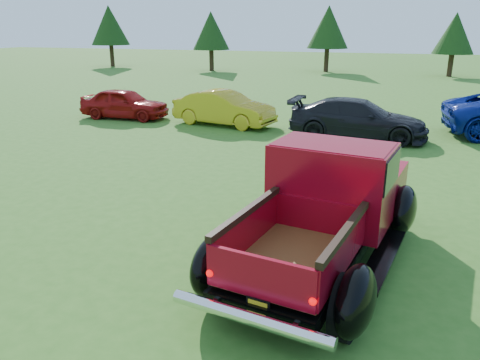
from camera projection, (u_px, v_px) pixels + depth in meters
The scene contains 9 objects.
ground at pixel (230, 227), 8.49m from camera, with size 120.00×120.00×0.00m, color #32621C.
tree_far_west at pixel (110, 25), 41.04m from camera, with size 3.33×3.33×5.20m.
tree_west at pixel (211, 31), 37.25m from camera, with size 2.94×2.94×4.60m.
tree_mid_left at pixel (328, 27), 36.24m from camera, with size 3.20×3.20×5.00m.
tree_mid_right at pixel (455, 33), 32.75m from camera, with size 2.82×2.82×4.40m.
pickup_truck at pixel (330, 203), 7.26m from camera, with size 2.94×5.13×1.82m.
show_car_red at pixel (124, 103), 18.35m from camera, with size 1.39×3.45×1.17m, color maroon.
show_car_yellow at pixel (224, 108), 17.07m from camera, with size 1.31×3.77×1.24m, color gold.
show_car_grey at pixel (358, 119), 15.04m from camera, with size 1.78×4.37×1.27m, color black.
Camera 1 is at (2.65, -7.33, 3.48)m, focal length 35.00 mm.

